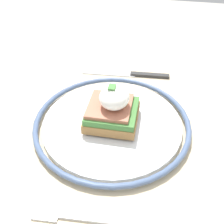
% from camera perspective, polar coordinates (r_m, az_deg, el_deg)
% --- Properties ---
extents(dining_table, '(0.92, 0.77, 0.76)m').
position_cam_1_polar(dining_table, '(0.60, 4.32, -14.65)').
color(dining_table, '#C6B28E').
rests_on(dining_table, ground_plane).
extents(plate, '(0.29, 0.29, 0.02)m').
position_cam_1_polar(plate, '(0.52, 0.00, -2.29)').
color(plate, silver).
rests_on(plate, dining_table).
extents(sandwich, '(0.09, 0.09, 0.08)m').
position_cam_1_polar(sandwich, '(0.49, 0.08, 0.65)').
color(sandwich, '#9E703D').
rests_on(sandwich, plate).
extents(fork, '(0.02, 0.15, 0.00)m').
position_cam_1_polar(fork, '(0.41, -6.37, -20.54)').
color(fork, silver).
rests_on(fork, dining_table).
extents(knife, '(0.03, 0.20, 0.01)m').
position_cam_1_polar(knife, '(0.66, 4.19, 7.65)').
color(knife, '#2D2D2D').
rests_on(knife, dining_table).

